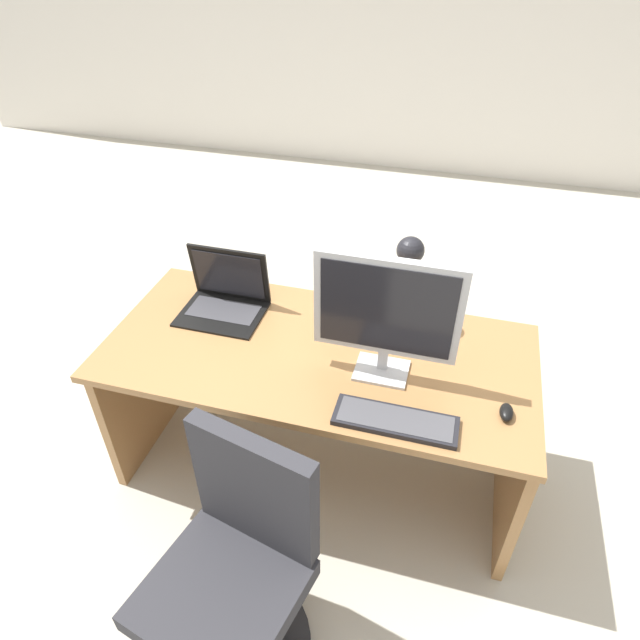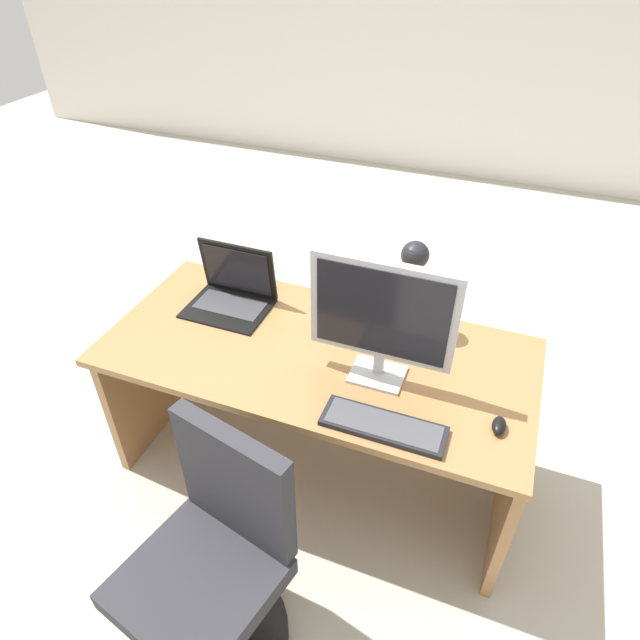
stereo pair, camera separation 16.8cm
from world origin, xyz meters
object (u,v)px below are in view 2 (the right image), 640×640
at_px(mouse, 499,426).
at_px(desk_lamp, 414,266).
at_px(desk, 321,380).
at_px(laptop, 234,286).
at_px(office_chair, 213,573).
at_px(keyboard, 383,426).
at_px(monitor, 382,315).

distance_m(mouse, desk_lamp, 0.68).
bearing_deg(desk, desk_lamp, 38.00).
distance_m(desk, desk_lamp, 0.63).
distance_m(laptop, office_chair, 1.15).
distance_m(desk, keyboard, 0.56).
xyz_separation_m(monitor, keyboard, (0.09, -0.24, -0.28)).
distance_m(keyboard, mouse, 0.39).
distance_m(monitor, laptop, 0.80).
bearing_deg(laptop, desk, -15.45).
distance_m(monitor, mouse, 0.54).
xyz_separation_m(monitor, desk_lamp, (0.03, 0.35, 0.00)).
relative_size(laptop, mouse, 4.20).
bearing_deg(laptop, desk_lamp, 7.91).
distance_m(monitor, keyboard, 0.38).
bearing_deg(mouse, monitor, 166.88).
height_order(desk_lamp, office_chair, desk_lamp).
bearing_deg(desk, keyboard, -44.30).
relative_size(monitor, office_chair, 0.57).
distance_m(desk, office_chair, 0.87).
relative_size(desk, mouse, 20.30).
bearing_deg(laptop, mouse, -16.27).
height_order(monitor, keyboard, monitor).
bearing_deg(monitor, office_chair, -113.60).
relative_size(desk, desk_lamp, 4.28).
bearing_deg(mouse, laptop, 163.73).
xyz_separation_m(desk, laptop, (-0.46, 0.13, 0.30)).
relative_size(monitor, mouse, 6.18).
xyz_separation_m(desk_lamp, office_chair, (-0.35, -1.09, -0.65)).
bearing_deg(office_chair, keyboard, 50.33).
bearing_deg(office_chair, mouse, 39.24).
bearing_deg(monitor, desk, 157.33).
height_order(monitor, laptop, monitor).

